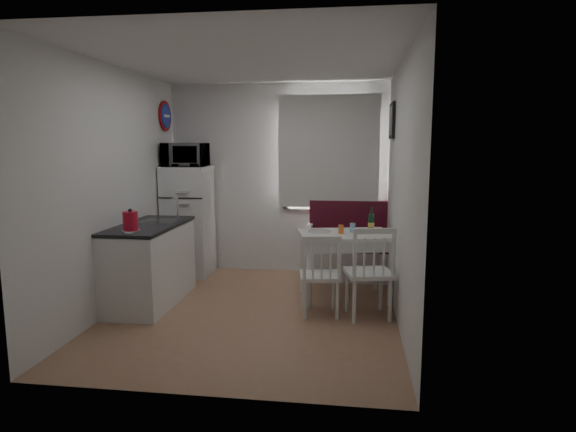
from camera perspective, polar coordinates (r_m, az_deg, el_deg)
name	(u,v)px	position (r m, az deg, el deg)	size (l,w,h in m)	color
floor	(253,312)	(5.25, -4.16, -11.27)	(3.00, 3.50, 0.02)	#A47457
ceiling	(250,60)	(5.01, -4.49, 17.95)	(3.00, 3.50, 0.02)	white
wall_back	(278,179)	(6.68, -1.22, 4.42)	(3.00, 0.02, 2.60)	white
wall_front	(198,216)	(3.29, -10.62, 0.04)	(3.00, 0.02, 2.60)	white
wall_left	(114,189)	(5.47, -19.89, 3.02)	(0.02, 3.50, 2.60)	white
wall_right	(401,193)	(4.88, 13.20, 2.69)	(0.02, 3.50, 2.60)	white
window	(329,155)	(6.57, 4.83, 7.16)	(1.22, 0.06, 1.47)	white
curtain	(328,152)	(6.49, 4.80, 7.59)	(1.35, 0.02, 1.50)	white
kitchen_counter	(150,263)	(5.62, -15.99, -5.41)	(0.62, 1.32, 1.16)	white
wall_sign	(166,116)	(6.77, -14.29, 11.42)	(0.40, 0.40, 0.03)	#1B31A7
picture_frame	(392,121)	(5.96, 12.18, 10.96)	(0.04, 0.52, 0.42)	black
bench	(359,253)	(6.51, 8.43, -4.34)	(1.42, 0.55, 1.02)	white
dining_table	(345,240)	(5.54, 6.81, -2.89)	(1.16, 0.92, 0.77)	white
chair_left	(319,267)	(4.94, 3.75, -6.02)	(0.47, 0.45, 0.47)	white
chair_right	(369,263)	(4.91, 9.60, -5.51)	(0.54, 0.52, 0.52)	white
fridge	(189,221)	(6.69, -11.70, -0.56)	(0.59, 0.59, 1.48)	white
microwave	(185,155)	(6.57, -12.08, 7.11)	(0.56, 0.38, 0.31)	white
kettle	(130,221)	(5.01, -18.17, -0.61)	(0.18, 0.18, 0.24)	red
wine_bottle	(371,220)	(5.60, 9.84, -0.41)	(0.07, 0.07, 0.29)	#143F24
drinking_glass_orange	(341,229)	(5.47, 6.30, -1.57)	(0.06, 0.06, 0.10)	orange
drinking_glass_blue	(353,228)	(5.56, 7.67, -1.38)	(0.06, 0.06, 0.11)	#86C3E4
plate	(319,231)	(5.55, 3.73, -1.80)	(0.26, 0.26, 0.02)	white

